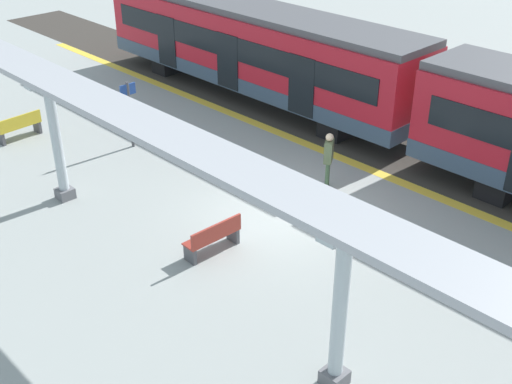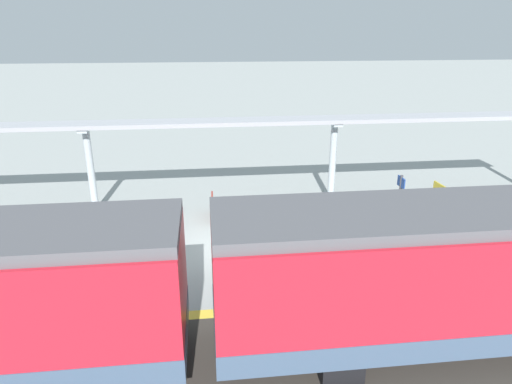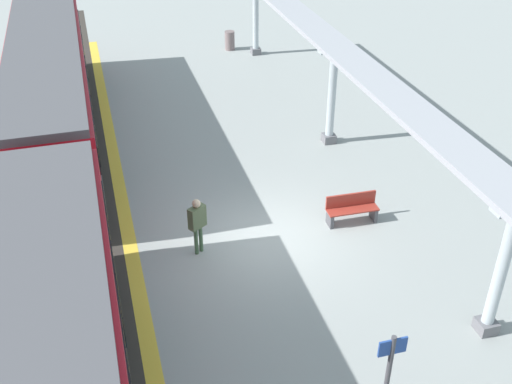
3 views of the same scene
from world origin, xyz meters
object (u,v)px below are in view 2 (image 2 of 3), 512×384
at_px(bench_near_end, 446,196).
at_px(canopy_pillar_second, 333,162).
at_px(canopy_pillar_third, 91,170).
at_px(bench_mid_platform, 215,208).
at_px(platform_info_sign, 399,199).
at_px(passenger_waiting_near_edge, 228,246).

bearing_deg(bench_near_end, canopy_pillar_second, 77.76).
distance_m(canopy_pillar_second, canopy_pillar_third, 9.73).
relative_size(canopy_pillar_second, bench_near_end, 2.27).
bearing_deg(bench_mid_platform, canopy_pillar_third, 75.78).
relative_size(bench_near_end, bench_mid_platform, 1.01).
relative_size(bench_near_end, platform_info_sign, 0.69).
distance_m(bench_mid_platform, passenger_waiting_near_edge, 4.58).
bearing_deg(passenger_waiting_near_edge, canopy_pillar_third, 41.26).
xyz_separation_m(canopy_pillar_second, canopy_pillar_third, (0.00, 9.73, 0.00)).
xyz_separation_m(canopy_pillar_third, bench_near_end, (-1.00, -14.36, -1.31)).
bearing_deg(passenger_waiting_near_edge, canopy_pillar_second, -39.26).
height_order(canopy_pillar_second, bench_near_end, canopy_pillar_second).
bearing_deg(canopy_pillar_third, platform_info_sign, -106.53).
relative_size(canopy_pillar_third, platform_info_sign, 1.57).
bearing_deg(bench_near_end, passenger_waiting_near_edge, 116.96).
bearing_deg(bench_mid_platform, passenger_waiting_near_edge, -176.91).
relative_size(platform_info_sign, passenger_waiting_near_edge, 1.31).
height_order(bench_near_end, platform_info_sign, platform_info_sign).
relative_size(canopy_pillar_third, passenger_waiting_near_edge, 2.06).
height_order(canopy_pillar_second, bench_mid_platform, canopy_pillar_second).
bearing_deg(platform_info_sign, canopy_pillar_second, 24.32).
relative_size(canopy_pillar_third, bench_near_end, 2.27).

